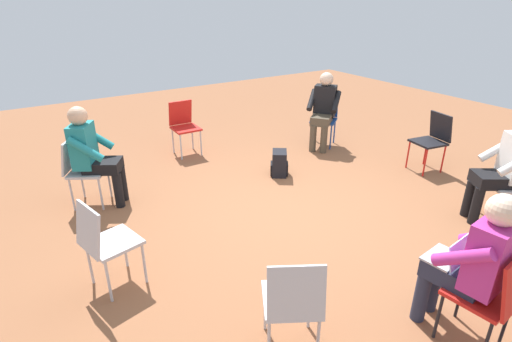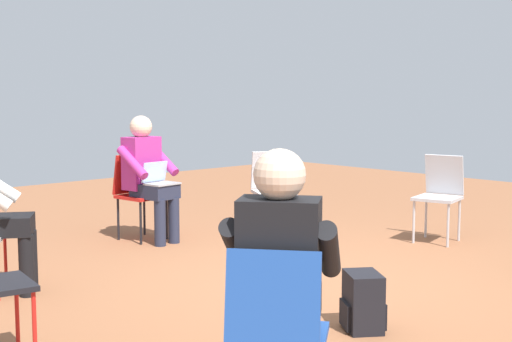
% 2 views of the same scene
% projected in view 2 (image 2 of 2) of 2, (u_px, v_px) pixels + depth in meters
% --- Properties ---
extents(ground_plane, '(14.00, 14.00, 0.00)m').
position_uv_depth(ground_plane, '(313.00, 285.00, 5.44)').
color(ground_plane, brown).
extents(chair_northwest, '(0.57, 0.58, 0.85)m').
position_uv_depth(chair_northwest, '(277.00, 329.00, 2.94)').
color(chair_northwest, '#1E4799').
rests_on(chair_northwest, ground).
extents(chair_east, '(0.48, 0.44, 0.85)m').
position_uv_depth(chair_east, '(137.00, 190.00, 7.12)').
color(chair_east, red).
rests_on(chair_east, ground).
extents(chair_south, '(0.48, 0.52, 0.85)m').
position_uv_depth(chair_south, '(440.00, 191.00, 7.02)').
color(chair_south, '#B7B7BC').
rests_on(chair_south, ground).
extents(chair_southeast, '(0.57, 0.55, 0.85)m').
position_uv_depth(chair_southeast, '(272.00, 186.00, 7.44)').
color(chair_southeast, '#B7B7BC').
rests_on(chair_southeast, ground).
extents(person_with_laptop, '(0.55, 0.53, 1.24)m').
position_uv_depth(person_with_laptop, '(148.00, 172.00, 6.99)').
color(person_with_laptop, '#23283D').
rests_on(person_with_laptop, ground).
extents(person_in_black, '(0.63, 0.63, 1.24)m').
position_uv_depth(person_in_black, '(282.00, 272.00, 3.08)').
color(person_in_black, '#4C4233').
rests_on(person_in_black, ground).
extents(backpack_near_laptop_user, '(0.34, 0.33, 0.36)m').
position_uv_depth(backpack_near_laptop_user, '(363.00, 305.00, 4.41)').
color(backpack_near_laptop_user, black).
rests_on(backpack_near_laptop_user, ground).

